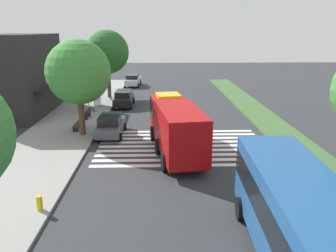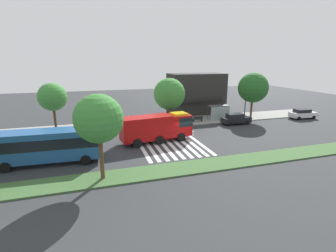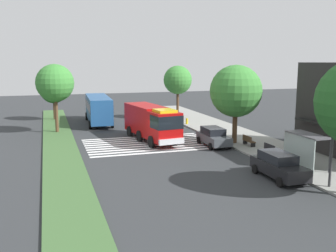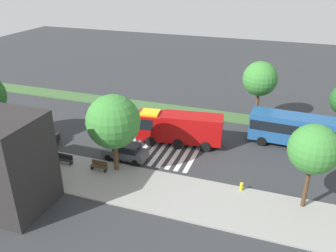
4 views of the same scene
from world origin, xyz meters
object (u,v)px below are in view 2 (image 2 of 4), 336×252
parked_car_mid (236,119)px  street_lamp (246,98)px  parked_car_west (174,124)px  bench_west_of_shelter (177,120)px  transit_bus (48,144)px  bench_near_shelter (198,119)px  fire_truck (159,126)px  sidewalk_tree_far_west (52,97)px  sidewalk_tree_east (253,88)px  bus_stop_shelter (220,110)px  parked_car_east (303,114)px  sidewalk_tree_west (169,94)px  fire_hydrant (93,129)px  median_tree_west (99,119)px

parked_car_mid → street_lamp: (2.79, 1.80, 3.05)m
parked_car_west → bench_west_of_shelter: 3.20m
transit_bus → bench_near_shelter: 24.03m
fire_truck → sidewalk_tree_far_west: 15.09m
fire_truck → sidewalk_tree_east: sidewalk_tree_east is taller
fire_truck → bus_stop_shelter: fire_truck is taller
parked_car_east → sidewalk_tree_far_west: size_ratio=0.68×
sidewalk_tree_far_west → sidewalk_tree_west: (16.53, 0.00, -0.24)m
fire_truck → fire_hydrant: 10.42m
bench_near_shelter → street_lamp: bearing=-7.5°
parked_car_east → transit_bus: (-40.10, -8.49, 1.15)m
street_lamp → parked_car_west: bearing=-172.3°
bus_stop_shelter → fire_hydrant: 20.85m
parked_car_mid → median_tree_west: median_tree_west is taller
street_lamp → sidewalk_tree_east: size_ratio=0.82×
parked_car_east → bench_west_of_shelter: bearing=176.2°
fire_truck → bus_stop_shelter: size_ratio=2.72×
median_tree_west → parked_car_mid: bearing=32.3°
transit_bus → bench_near_shelter: (21.12, 11.36, -1.44)m
sidewalk_tree_far_west → sidewalk_tree_west: size_ratio=0.96×
sidewalk_tree_west → fire_hydrant: 12.44m
sidewalk_tree_east → parked_car_mid: bearing=-153.2°
transit_bus → sidewalk_tree_east: 32.89m
bench_west_of_shelter → sidewalk_tree_west: 4.71m
transit_bus → bus_stop_shelter: (25.12, 11.40, -0.15)m
transit_bus → street_lamp: street_lamp is taller
sidewalk_tree_east → bench_near_shelter: bearing=176.0°
parked_car_mid → transit_bus: 27.91m
parked_car_mid → parked_car_east: parked_car_mid is taller
transit_bus → bench_near_shelter: transit_bus is taller
street_lamp → median_tree_west: size_ratio=0.88×
sidewalk_tree_far_west → sidewalk_tree_east: sidewalk_tree_east is taller
transit_bus → fire_hydrant: (4.36, 10.19, -1.54)m
parked_car_mid → fire_hydrant: size_ratio=6.73×
street_lamp → transit_bus: bearing=-160.7°
sidewalk_tree_west → median_tree_west: 19.30m
street_lamp → sidewalk_tree_far_west: size_ratio=0.92×
bus_stop_shelter → bench_near_shelter: bearing=-179.5°
street_lamp → sidewalk_tree_west: (-13.42, 0.40, 1.07)m
bus_stop_shelter → street_lamp: bearing=-14.7°
fire_truck → parked_car_east: bearing=2.3°
fire_truck → parked_car_mid: fire_truck is taller
parked_car_mid → bus_stop_shelter: bearing=117.3°
street_lamp → sidewalk_tree_west: size_ratio=0.88×
bench_near_shelter → fire_hydrant: bench_near_shelter is taller
fire_hydrant → sidewalk_tree_far_west: bearing=174.2°
parked_car_west → sidewalk_tree_far_west: sidewalk_tree_far_west is taller
parked_car_west → sidewalk_tree_far_west: size_ratio=0.63×
transit_bus → bench_west_of_shelter: bearing=-144.2°
bus_stop_shelter → median_tree_west: 26.35m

